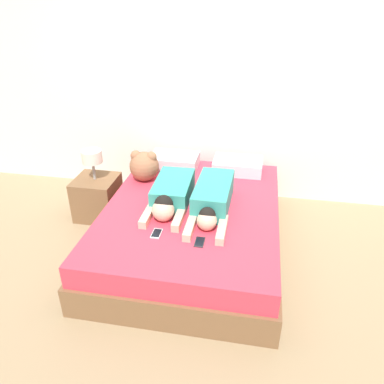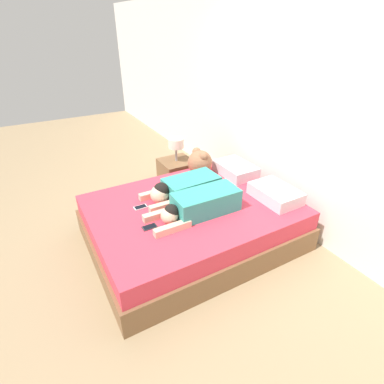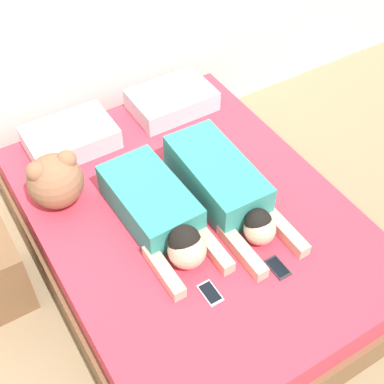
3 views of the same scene
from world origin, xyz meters
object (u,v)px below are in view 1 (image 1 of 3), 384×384
person_left (171,195)px  plush_toy (144,165)px  pillow_head_right (238,165)px  nightstand (97,195)px  bed (192,227)px  cell_phone_left (157,233)px  cell_phone_right (200,242)px  person_right (212,199)px  pillow_head_left (175,161)px

person_left → plush_toy: plush_toy is taller
pillow_head_right → nightstand: size_ratio=0.68×
bed → cell_phone_left: cell_phone_left is taller
cell_phone_right → plush_toy: plush_toy is taller
pillow_head_right → cell_phone_right: pillow_head_right is taller
pillow_head_right → plush_toy: size_ratio=1.64×
person_right → nightstand: 1.46m
pillow_head_left → person_left: bearing=-79.5°
pillow_head_left → nightstand: size_ratio=0.68×
pillow_head_right → pillow_head_left: bearing=180.0°
pillow_head_right → cell_phone_left: (-0.57, -1.36, -0.06)m
person_left → cell_phone_left: person_left is taller
person_left → person_right: bearing=-3.6°
pillow_head_right → cell_phone_left: size_ratio=3.88×
nightstand → person_left: bearing=-22.9°
pillow_head_right → nightstand: (-1.52, -0.45, -0.29)m
cell_phone_left → cell_phone_right: 0.38m
person_right → cell_phone_left: person_right is taller
cell_phone_left → cell_phone_right: bearing=-8.0°
cell_phone_right → plush_toy: bearing=127.0°
person_right → cell_phone_right: person_right is taller
pillow_head_left → pillow_head_right: (0.73, 0.00, 0.00)m
person_right → nightstand: bearing=162.4°
bed → person_left: (-0.21, -0.00, 0.34)m
pillow_head_right → cell_phone_right: size_ratio=3.88×
pillow_head_right → plush_toy: 1.05m
cell_phone_left → nightstand: 1.33m
pillow_head_right → cell_phone_right: 1.43m
pillow_head_right → plush_toy: plush_toy is taller
pillow_head_right → cell_phone_right: bearing=-97.9°
person_left → nightstand: (-0.95, 0.40, -0.32)m
bed → cell_phone_right: 0.64m
bed → pillow_head_right: size_ratio=4.07×
plush_toy → person_left: bearing=-49.3°
person_left → plush_toy: (-0.40, 0.46, 0.07)m
bed → person_left: 0.40m
person_left → cell_phone_right: 0.68m
bed → plush_toy: 0.86m
pillow_head_left → person_right: 1.04m
bed → cell_phone_left: (-0.21, -0.51, 0.25)m
cell_phone_left → pillow_head_left: bearing=96.5°
cell_phone_left → plush_toy: 1.06m
pillow_head_right → person_right: (-0.17, -0.88, 0.04)m
pillow_head_left → cell_phone_right: (0.53, -1.42, -0.06)m
bed → nightstand: 1.22m
plush_toy → nightstand: size_ratio=0.41×
bed → plush_toy: plush_toy is taller
pillow_head_left → cell_phone_right: 1.52m
nightstand → cell_phone_right: bearing=-36.1°
person_left → cell_phone_right: bearing=-56.4°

